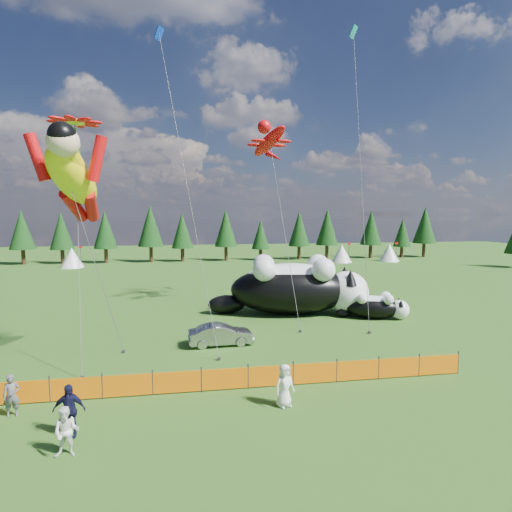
{
  "coord_description": "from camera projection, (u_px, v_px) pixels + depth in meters",
  "views": [
    {
      "loc": [
        -1.32,
        -19.39,
        7.5
      ],
      "look_at": [
        2.48,
        4.0,
        5.02
      ],
      "focal_mm": 28.0,
      "sensor_mm": 36.0,
      "label": 1
    }
  ],
  "objects": [
    {
      "name": "gecko_kite",
      "position": [
        269.0,
        142.0,
        31.34
      ],
      "size": [
        5.23,
        11.25,
        15.37
      ],
      "color": "red",
      "rests_on": "ground"
    },
    {
      "name": "tree_line",
      "position": [
        200.0,
        236.0,
        63.78
      ],
      "size": [
        90.0,
        4.0,
        8.0
      ],
      "primitive_type": null,
      "color": "black",
      "rests_on": "ground"
    },
    {
      "name": "spectator_c",
      "position": [
        69.0,
        410.0,
        13.45
      ],
      "size": [
        1.09,
        0.59,
        1.82
      ],
      "primitive_type": "imported",
      "rotation": [
        0.0,
        0.0,
        -0.04
      ],
      "color": "black",
      "rests_on": "ground"
    },
    {
      "name": "cat_large",
      "position": [
        298.0,
        286.0,
        30.06
      ],
      "size": [
        12.11,
        5.67,
        4.39
      ],
      "rotation": [
        0.0,
        0.0,
        -0.16
      ],
      "color": "black",
      "rests_on": "ground"
    },
    {
      "name": "superhero_kite",
      "position": [
        73.0,
        178.0,
        18.29
      ],
      "size": [
        5.33,
        5.73,
        11.7
      ],
      "color": "yellow",
      "rests_on": "ground"
    },
    {
      "name": "cat_small",
      "position": [
        376.0,
        306.0,
        28.8
      ],
      "size": [
        5.09,
        2.92,
        1.88
      ],
      "rotation": [
        0.0,
        0.0,
        -0.31
      ],
      "color": "black",
      "rests_on": "ground"
    },
    {
      "name": "ground",
      "position": [
        220.0,
        364.0,
        20.02
      ],
      "size": [
        160.0,
        160.0,
        0.0
      ],
      "primitive_type": "plane",
      "color": "#133C0A",
      "rests_on": "ground"
    },
    {
      "name": "diamond_kite_a",
      "position": [
        162.0,
        47.0,
        24.47
      ],
      "size": [
        3.49,
        7.25,
        19.98
      ],
      "color": "#0B34B3",
      "rests_on": "ground"
    },
    {
      "name": "safety_fence",
      "position": [
        225.0,
        379.0,
        17.03
      ],
      "size": [
        22.06,
        0.06,
        1.1
      ],
      "color": "#262626",
      "rests_on": "ground"
    },
    {
      "name": "spectator_e",
      "position": [
        285.0,
        386.0,
        15.55
      ],
      "size": [
        0.96,
        0.8,
        1.69
      ],
      "primitive_type": "imported",
      "rotation": [
        0.0,
        0.0,
        0.37
      ],
      "color": "white",
      "rests_on": "ground"
    },
    {
      "name": "car",
      "position": [
        221.0,
        335.0,
        22.93
      ],
      "size": [
        3.77,
        1.51,
        1.22
      ],
      "primitive_type": "imported",
      "rotation": [
        0.0,
        0.0,
        1.63
      ],
      "color": "#A2A2A7",
      "rests_on": "ground"
    },
    {
      "name": "spectator_b",
      "position": [
        66.0,
        432.0,
        12.34
      ],
      "size": [
        0.79,
        0.49,
        1.59
      ],
      "primitive_type": "imported",
      "rotation": [
        0.0,
        0.0,
        -0.04
      ],
      "color": "white",
      "rests_on": "ground"
    },
    {
      "name": "diamond_kite_b",
      "position": [
        354.0,
        43.0,
        28.6
      ],
      "size": [
        1.37,
        6.28,
        21.71
      ],
      "color": "#0C9685",
      "rests_on": "ground"
    },
    {
      "name": "flower_kite",
      "position": [
        75.0,
        125.0,
        21.03
      ],
      "size": [
        3.52,
        6.21,
        12.99
      ],
      "color": "red",
      "rests_on": "ground"
    },
    {
      "name": "festival_tents",
      "position": [
        273.0,
        254.0,
        60.9
      ],
      "size": [
        50.0,
        3.2,
        2.8
      ],
      "primitive_type": null,
      "color": "white",
      "rests_on": "ground"
    },
    {
      "name": "spectator_a",
      "position": [
        12.0,
        396.0,
        14.81
      ],
      "size": [
        0.65,
        0.51,
        1.58
      ],
      "primitive_type": "imported",
      "rotation": [
        0.0,
        0.0,
        0.25
      ],
      "color": "#58585D",
      "rests_on": "ground"
    }
  ]
}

